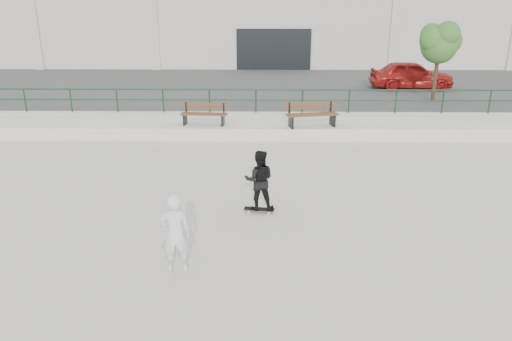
{
  "coord_description": "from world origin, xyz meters",
  "views": [
    {
      "loc": [
        -0.68,
        -10.39,
        5.32
      ],
      "look_at": [
        -0.86,
        2.0,
        0.95
      ],
      "focal_mm": 35.0,
      "sensor_mm": 36.0,
      "label": 1
    }
  ],
  "objects_px": {
    "bench_right": "(312,115)",
    "red_car": "(411,75)",
    "bench_left": "(204,114)",
    "tree": "(440,41)",
    "seated_skater": "(175,234)",
    "skateboard": "(259,209)",
    "standing_skater": "(259,180)"
  },
  "relations": [
    {
      "from": "bench_left",
      "to": "tree",
      "type": "relative_size",
      "value": 0.49
    },
    {
      "from": "bench_right",
      "to": "bench_left",
      "type": "bearing_deg",
      "value": 164.93
    },
    {
      "from": "red_car",
      "to": "seated_skater",
      "type": "xyz_separation_m",
      "value": [
        -9.72,
        -18.33,
        -0.4
      ]
    },
    {
      "from": "red_car",
      "to": "skateboard",
      "type": "xyz_separation_m",
      "value": [
        -8.08,
        -15.36,
        -1.17
      ]
    },
    {
      "from": "standing_skater",
      "to": "seated_skater",
      "type": "height_order",
      "value": "seated_skater"
    },
    {
      "from": "skateboard",
      "to": "seated_skater",
      "type": "xyz_separation_m",
      "value": [
        -1.64,
        -2.97,
        0.77
      ]
    },
    {
      "from": "tree",
      "to": "bench_right",
      "type": "bearing_deg",
      "value": -141.84
    },
    {
      "from": "skateboard",
      "to": "tree",
      "type": "bearing_deg",
      "value": 63.16
    },
    {
      "from": "bench_right",
      "to": "skateboard",
      "type": "xyz_separation_m",
      "value": [
        -1.96,
        -7.02,
        -0.88
      ]
    },
    {
      "from": "red_car",
      "to": "skateboard",
      "type": "distance_m",
      "value": 17.39
    },
    {
      "from": "bench_right",
      "to": "tree",
      "type": "height_order",
      "value": "tree"
    },
    {
      "from": "skateboard",
      "to": "standing_skater",
      "type": "distance_m",
      "value": 0.81
    },
    {
      "from": "standing_skater",
      "to": "seated_skater",
      "type": "distance_m",
      "value": 3.39
    },
    {
      "from": "bench_right",
      "to": "skateboard",
      "type": "height_order",
      "value": "bench_right"
    },
    {
      "from": "skateboard",
      "to": "standing_skater",
      "type": "height_order",
      "value": "standing_skater"
    },
    {
      "from": "red_car",
      "to": "tree",
      "type": "bearing_deg",
      "value": -176.17
    },
    {
      "from": "skateboard",
      "to": "standing_skater",
      "type": "bearing_deg",
      "value": 97.74
    },
    {
      "from": "bench_left",
      "to": "skateboard",
      "type": "distance_m",
      "value": 7.63
    },
    {
      "from": "bench_right",
      "to": "red_car",
      "type": "distance_m",
      "value": 10.35
    },
    {
      "from": "standing_skater",
      "to": "seated_skater",
      "type": "relative_size",
      "value": 0.93
    },
    {
      "from": "bench_left",
      "to": "standing_skater",
      "type": "relative_size",
      "value": 1.17
    },
    {
      "from": "red_car",
      "to": "skateboard",
      "type": "relative_size",
      "value": 5.45
    },
    {
      "from": "tree",
      "to": "skateboard",
      "type": "bearing_deg",
      "value": -124.58
    },
    {
      "from": "bench_right",
      "to": "skateboard",
      "type": "bearing_deg",
      "value": -117.58
    },
    {
      "from": "bench_left",
      "to": "standing_skater",
      "type": "xyz_separation_m",
      "value": [
        2.22,
        -7.25,
        -0.03
      ]
    },
    {
      "from": "standing_skater",
      "to": "tree",
      "type": "bearing_deg",
      "value": -123.03
    },
    {
      "from": "bench_left",
      "to": "bench_right",
      "type": "distance_m",
      "value": 4.19
    },
    {
      "from": "seated_skater",
      "to": "bench_left",
      "type": "bearing_deg",
      "value": -93.84
    },
    {
      "from": "bench_right",
      "to": "seated_skater",
      "type": "xyz_separation_m",
      "value": [
        -3.6,
        -9.99,
        -0.11
      ]
    },
    {
      "from": "skateboard",
      "to": "seated_skater",
      "type": "distance_m",
      "value": 3.48
    },
    {
      "from": "bench_left",
      "to": "skateboard",
      "type": "xyz_separation_m",
      "value": [
        2.22,
        -7.25,
        -0.84
      ]
    },
    {
      "from": "tree",
      "to": "seated_skater",
      "type": "bearing_deg",
      "value": -123.52
    }
  ]
}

